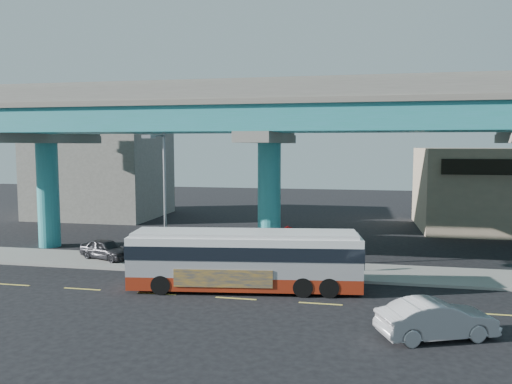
% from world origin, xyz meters
% --- Properties ---
extents(ground, '(120.00, 120.00, 0.00)m').
position_xyz_m(ground, '(0.00, 0.00, 0.00)').
color(ground, black).
rests_on(ground, ground).
extents(sidewalk, '(70.00, 4.00, 0.15)m').
position_xyz_m(sidewalk, '(0.00, 5.50, 0.07)').
color(sidewalk, gray).
rests_on(sidewalk, ground).
extents(lane_markings, '(58.00, 0.12, 0.01)m').
position_xyz_m(lane_markings, '(-0.00, -0.30, 0.01)').
color(lane_markings, '#D8C64C').
rests_on(lane_markings, ground).
extents(viaduct, '(52.00, 12.40, 11.70)m').
position_xyz_m(viaduct, '(-0.00, 9.11, 9.14)').
color(viaduct, '#228379').
rests_on(viaduct, ground).
extents(building_beige, '(14.00, 10.23, 7.00)m').
position_xyz_m(building_beige, '(18.00, 22.98, 3.51)').
color(building_beige, tan).
rests_on(building_beige, ground).
extents(building_concrete, '(12.00, 10.00, 9.00)m').
position_xyz_m(building_concrete, '(-20.00, 24.00, 4.50)').
color(building_concrete, gray).
rests_on(building_concrete, ground).
extents(transit_bus, '(11.78, 4.03, 2.97)m').
position_xyz_m(transit_bus, '(0.11, 1.24, 1.63)').
color(transit_bus, maroon).
rests_on(transit_bus, ground).
extents(sedan, '(4.57, 5.49, 1.46)m').
position_xyz_m(sedan, '(8.56, -3.55, 0.73)').
color(sedan, '#A3A3A8').
rests_on(sedan, ground).
extents(parked_car, '(3.72, 4.52, 1.23)m').
position_xyz_m(parked_car, '(-9.82, 5.60, 0.76)').
color(parked_car, '#2C2C31').
rests_on(parked_car, sidewalk).
extents(street_lamp, '(0.50, 2.54, 7.82)m').
position_xyz_m(street_lamp, '(-5.20, 3.44, 5.22)').
color(street_lamp, gray).
rests_on(street_lamp, sidewalk).
extents(stop_sign, '(0.63, 0.55, 2.68)m').
position_xyz_m(stop_sign, '(1.87, 4.18, 2.09)').
color(stop_sign, gray).
rests_on(stop_sign, sidewalk).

